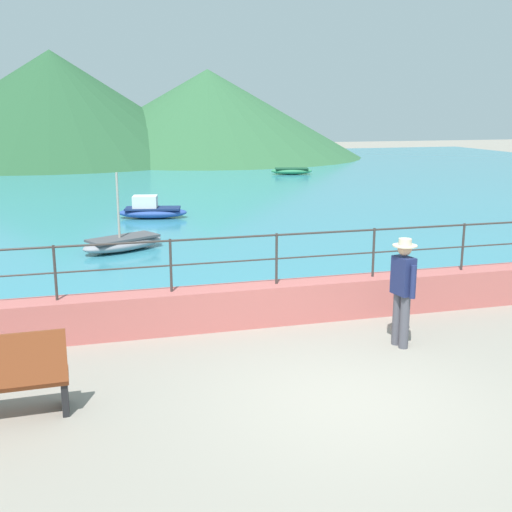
{
  "coord_description": "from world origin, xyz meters",
  "views": [
    {
      "loc": [
        -3.17,
        -7.04,
        3.7
      ],
      "look_at": [
        -0.23,
        3.7,
        1.1
      ],
      "focal_mm": 44.5,
      "sensor_mm": 36.0,
      "label": 1
    }
  ],
  "objects": [
    {
      "name": "boat_1",
      "position": [
        -2.24,
        9.54,
        0.26
      ],
      "size": [
        2.45,
        1.88,
        2.05
      ],
      "color": "gray",
      "rests_on": "lake_water"
    },
    {
      "name": "hill_secondary",
      "position": [
        6.39,
        41.81,
        3.28
      ],
      "size": [
        23.63,
        23.63,
        6.57
      ],
      "primitive_type": "cone",
      "color": "#33663D",
      "rests_on": "ground"
    },
    {
      "name": "promenade_wall",
      "position": [
        0.0,
        3.2,
        0.35
      ],
      "size": [
        20.0,
        0.56,
        0.7
      ],
      "primitive_type": "cube",
      "color": "#BC605B",
      "rests_on": "ground"
    },
    {
      "name": "ground_plane",
      "position": [
        0.0,
        0.0,
        0.0
      ],
      "size": [
        120.0,
        120.0,
        0.0
      ],
      "primitive_type": "plane",
      "color": "gray"
    },
    {
      "name": "lake_water",
      "position": [
        0.0,
        25.84,
        0.03
      ],
      "size": [
        64.0,
        44.32,
        0.06
      ],
      "primitive_type": "cube",
      "color": "teal",
      "rests_on": "ground"
    },
    {
      "name": "railing",
      "position": [
        0.0,
        3.2,
        1.32
      ],
      "size": [
        18.44,
        0.04,
        0.9
      ],
      "color": "#383330",
      "rests_on": "promenade_wall"
    },
    {
      "name": "boat_3",
      "position": [
        8.23,
        27.02,
        0.26
      ],
      "size": [
        2.45,
        1.41,
        0.36
      ],
      "color": "#338C59",
      "rests_on": "lake_water"
    },
    {
      "name": "boat_4",
      "position": [
        -0.98,
        14.42,
        0.33
      ],
      "size": [
        2.44,
        1.35,
        0.76
      ],
      "color": "#2D4C9E",
      "rests_on": "lake_water"
    },
    {
      "name": "person_walking",
      "position": [
        1.55,
        1.55,
        0.98
      ],
      "size": [
        0.38,
        0.56,
        1.75
      ],
      "color": "#4C4C56",
      "rests_on": "ground"
    },
    {
      "name": "hill_main",
      "position": [
        -4.94,
        42.37,
        3.88
      ],
      "size": [
        24.74,
        24.74,
        7.77
      ],
      "primitive_type": "cone",
      "color": "#285633",
      "rests_on": "ground"
    }
  ]
}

